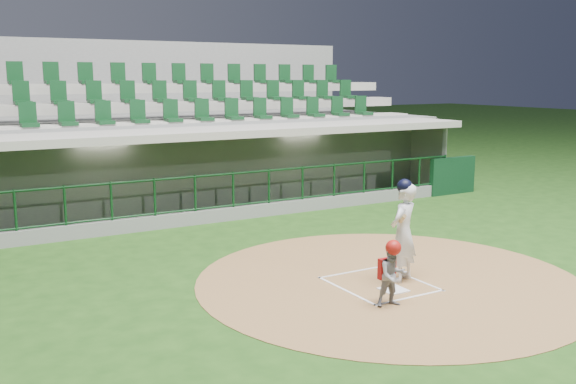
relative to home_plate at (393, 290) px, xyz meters
name	(u,v)px	position (x,y,z in m)	size (l,w,h in m)	color
ground	(369,280)	(0.00, 0.70, -0.02)	(120.00, 120.00, 0.00)	#1C4012
dirt_circle	(389,280)	(0.30, 0.50, -0.02)	(7.20, 7.20, 0.01)	brown
home_plate	(393,290)	(0.00, 0.00, 0.00)	(0.43, 0.43, 0.02)	white
batter_box_chalk	(379,284)	(0.00, 0.40, 0.00)	(1.55, 1.80, 0.01)	white
dugout_structure	(209,175)	(0.10, 8.52, 0.94)	(16.40, 3.70, 3.00)	gray
seating_deck	(169,149)	(0.00, 11.61, 1.40)	(17.00, 6.72, 5.15)	slate
batter	(403,231)	(0.49, 0.36, 0.95)	(0.94, 0.98, 1.92)	silver
catcher	(392,273)	(-0.52, -0.59, 0.55)	(0.57, 0.48, 1.12)	gray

